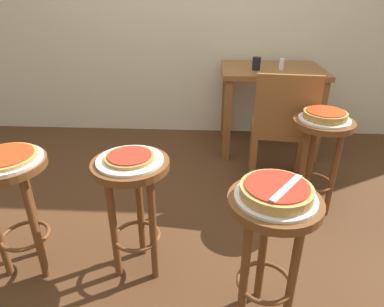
{
  "coord_description": "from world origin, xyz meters",
  "views": [
    {
      "loc": [
        0.14,
        -1.63,
        1.32
      ],
      "look_at": [
        0.06,
        -0.09,
        0.56
      ],
      "focal_mm": 31.52,
      "sensor_mm": 36.0,
      "label": 1
    }
  ],
  "objects_px": {
    "stool_middle": "(14,193)",
    "wooden_chair": "(282,127)",
    "serving_plate_middle": "(5,160)",
    "serving_plate_rear": "(324,119)",
    "condiment_shaker": "(282,64)",
    "pizza_foreground": "(276,191)",
    "pizza_rear": "(325,115)",
    "stool_leftside": "(133,193)",
    "stool_rear": "(319,146)",
    "cup_near_edge": "(256,63)",
    "serving_plate_foreground": "(275,197)",
    "stool_foreground": "(271,235)",
    "dining_table": "(271,84)",
    "pizza_server_knife": "(287,188)",
    "pizza_middle": "(4,157)",
    "serving_plate_leftside": "(130,160)",
    "pizza_leftside": "(130,157)"
  },
  "relations": [
    {
      "from": "serving_plate_leftside",
      "to": "stool_rear",
      "type": "distance_m",
      "value": 1.18
    },
    {
      "from": "serving_plate_middle",
      "to": "wooden_chair",
      "type": "distance_m",
      "value": 1.68
    },
    {
      "from": "stool_leftside",
      "to": "serving_plate_leftside",
      "type": "xyz_separation_m",
      "value": [
        -0.0,
        -0.0,
        0.17
      ]
    },
    {
      "from": "dining_table",
      "to": "wooden_chair",
      "type": "xyz_separation_m",
      "value": [
        -0.01,
        -0.68,
        -0.12
      ]
    },
    {
      "from": "stool_rear",
      "to": "cup_near_edge",
      "type": "relative_size",
      "value": 6.1
    },
    {
      "from": "serving_plate_middle",
      "to": "stool_leftside",
      "type": "xyz_separation_m",
      "value": [
        0.56,
        0.03,
        -0.17
      ]
    },
    {
      "from": "serving_plate_rear",
      "to": "wooden_chair",
      "type": "xyz_separation_m",
      "value": [
        -0.17,
        0.29,
        -0.17
      ]
    },
    {
      "from": "wooden_chair",
      "to": "serving_plate_leftside",
      "type": "bearing_deg",
      "value": -134.23
    },
    {
      "from": "stool_rear",
      "to": "wooden_chair",
      "type": "distance_m",
      "value": 0.34
    },
    {
      "from": "stool_foreground",
      "to": "serving_plate_rear",
      "type": "height_order",
      "value": "serving_plate_rear"
    },
    {
      "from": "stool_foreground",
      "to": "pizza_leftside",
      "type": "bearing_deg",
      "value": 156.32
    },
    {
      "from": "stool_rear",
      "to": "condiment_shaker",
      "type": "distance_m",
      "value": 0.97
    },
    {
      "from": "pizza_leftside",
      "to": "serving_plate_leftside",
      "type": "bearing_deg",
      "value": 0.0
    },
    {
      "from": "cup_near_edge",
      "to": "wooden_chair",
      "type": "distance_m",
      "value": 0.68
    },
    {
      "from": "condiment_shaker",
      "to": "serving_plate_rear",
      "type": "bearing_deg",
      "value": -83.88
    },
    {
      "from": "pizza_foreground",
      "to": "pizza_rear",
      "type": "bearing_deg",
      "value": 63.4
    },
    {
      "from": "stool_middle",
      "to": "condiment_shaker",
      "type": "relative_size",
      "value": 7.25
    },
    {
      "from": "stool_leftside",
      "to": "cup_near_edge",
      "type": "height_order",
      "value": "cup_near_edge"
    },
    {
      "from": "stool_middle",
      "to": "serving_plate_middle",
      "type": "relative_size",
      "value": 1.91
    },
    {
      "from": "pizza_leftside",
      "to": "pizza_server_knife",
      "type": "bearing_deg",
      "value": -24.21
    },
    {
      "from": "serving_plate_leftside",
      "to": "condiment_shaker",
      "type": "relative_size",
      "value": 3.46
    },
    {
      "from": "stool_leftside",
      "to": "wooden_chair",
      "type": "height_order",
      "value": "wooden_chair"
    },
    {
      "from": "pizza_leftside",
      "to": "condiment_shaker",
      "type": "height_order",
      "value": "condiment_shaker"
    },
    {
      "from": "stool_middle",
      "to": "cup_near_edge",
      "type": "relative_size",
      "value": 6.1
    },
    {
      "from": "serving_plate_middle",
      "to": "serving_plate_rear",
      "type": "height_order",
      "value": "same"
    },
    {
      "from": "pizza_middle",
      "to": "stool_middle",
      "type": "bearing_deg",
      "value": 0.0
    },
    {
      "from": "stool_middle",
      "to": "pizza_middle",
      "type": "relative_size",
      "value": 2.17
    },
    {
      "from": "stool_middle",
      "to": "pizza_middle",
      "type": "xyz_separation_m",
      "value": [
        -0.0,
        0.0,
        0.19
      ]
    },
    {
      "from": "stool_leftside",
      "to": "pizza_rear",
      "type": "bearing_deg",
      "value": 29.59
    },
    {
      "from": "pizza_foreground",
      "to": "cup_near_edge",
      "type": "xyz_separation_m",
      "value": [
        0.12,
        1.73,
        0.11
      ]
    },
    {
      "from": "wooden_chair",
      "to": "pizza_middle",
      "type": "bearing_deg",
      "value": -147.43
    },
    {
      "from": "pizza_middle",
      "to": "pizza_rear",
      "type": "height_order",
      "value": "pizza_rear"
    },
    {
      "from": "serving_plate_foreground",
      "to": "serving_plate_middle",
      "type": "xyz_separation_m",
      "value": [
        -1.16,
        0.23,
        0.0
      ]
    },
    {
      "from": "cup_near_edge",
      "to": "stool_foreground",
      "type": "bearing_deg",
      "value": -93.87
    },
    {
      "from": "condiment_shaker",
      "to": "wooden_chair",
      "type": "height_order",
      "value": "wooden_chair"
    },
    {
      "from": "pizza_middle",
      "to": "serving_plate_leftside",
      "type": "xyz_separation_m",
      "value": [
        0.56,
        0.03,
        -0.02
      ]
    },
    {
      "from": "pizza_server_knife",
      "to": "pizza_middle",
      "type": "bearing_deg",
      "value": 114.11
    },
    {
      "from": "stool_foreground",
      "to": "condiment_shaker",
      "type": "height_order",
      "value": "condiment_shaker"
    },
    {
      "from": "serving_plate_leftside",
      "to": "condiment_shaker",
      "type": "bearing_deg",
      "value": 58.26
    },
    {
      "from": "wooden_chair",
      "to": "pizza_foreground",
      "type": "bearing_deg",
      "value": -102.44
    },
    {
      "from": "stool_middle",
      "to": "wooden_chair",
      "type": "distance_m",
      "value": 1.67
    },
    {
      "from": "pizza_foreground",
      "to": "cup_near_edge",
      "type": "relative_size",
      "value": 2.59
    },
    {
      "from": "pizza_middle",
      "to": "pizza_leftside",
      "type": "height_order",
      "value": "same"
    },
    {
      "from": "stool_middle",
      "to": "stool_leftside",
      "type": "bearing_deg",
      "value": 2.9
    },
    {
      "from": "serving_plate_foreground",
      "to": "pizza_leftside",
      "type": "xyz_separation_m",
      "value": [
        -0.6,
        0.26,
        0.02
      ]
    },
    {
      "from": "pizza_middle",
      "to": "serving_plate_leftside",
      "type": "height_order",
      "value": "pizza_middle"
    },
    {
      "from": "pizza_leftside",
      "to": "cup_near_edge",
      "type": "distance_m",
      "value": 1.63
    },
    {
      "from": "pizza_leftside",
      "to": "wooden_chair",
      "type": "height_order",
      "value": "wooden_chair"
    },
    {
      "from": "stool_foreground",
      "to": "dining_table",
      "type": "bearing_deg",
      "value": 81.75
    },
    {
      "from": "serving_plate_leftside",
      "to": "dining_table",
      "type": "distance_m",
      "value": 1.77
    }
  ]
}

